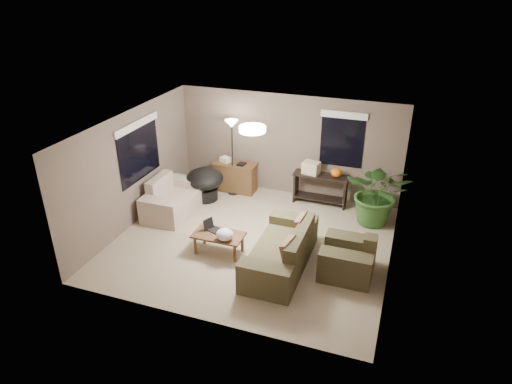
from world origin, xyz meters
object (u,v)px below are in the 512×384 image
(houseplant, at_px, (377,200))
(cat_scratching_post, at_px, (367,255))
(main_sofa, at_px, (283,253))
(armchair, at_px, (348,259))
(loveseat, at_px, (172,200))
(desk, at_px, (235,177))
(papasan_chair, at_px, (205,182))
(coffee_table, at_px, (219,237))
(console_table, at_px, (320,187))
(floor_lamp, at_px, (232,133))

(houseplant, relative_size, cat_scratching_post, 2.97)
(main_sofa, height_order, armchair, same)
(loveseat, distance_m, armchair, 4.35)
(desk, height_order, papasan_chair, papasan_chair)
(coffee_table, bearing_deg, loveseat, 144.85)
(armchair, xyz_separation_m, coffee_table, (-2.53, -0.18, 0.06))
(houseplant, bearing_deg, loveseat, -166.81)
(desk, bearing_deg, armchair, -38.02)
(console_table, relative_size, cat_scratching_post, 2.60)
(floor_lamp, height_order, houseplant, floor_lamp)
(main_sofa, xyz_separation_m, armchair, (1.20, 0.20, 0.00))
(coffee_table, relative_size, console_table, 0.77)
(loveseat, xyz_separation_m, console_table, (3.12, 1.57, 0.14))
(papasan_chair, height_order, cat_scratching_post, papasan_chair)
(main_sofa, bearing_deg, console_table, 87.87)
(main_sofa, height_order, papasan_chair, main_sofa)
(console_table, relative_size, floor_lamp, 0.68)
(main_sofa, xyz_separation_m, papasan_chair, (-2.58, 2.06, 0.17))
(armchair, relative_size, desk, 0.91)
(coffee_table, height_order, desk, desk)
(main_sofa, xyz_separation_m, coffee_table, (-1.32, 0.02, 0.06))
(coffee_table, xyz_separation_m, cat_scratching_post, (2.83, 0.54, -0.14))
(main_sofa, relative_size, desk, 2.00)
(loveseat, height_order, desk, loveseat)
(armchair, bearing_deg, houseplant, 82.68)
(loveseat, bearing_deg, main_sofa, -21.86)
(coffee_table, bearing_deg, floor_lamp, 106.17)
(armchair, bearing_deg, console_table, 113.08)
(main_sofa, xyz_separation_m, floor_lamp, (-2.07, 2.59, 1.30))
(desk, height_order, floor_lamp, floor_lamp)
(main_sofa, bearing_deg, papasan_chair, 141.48)
(armchair, distance_m, console_table, 2.81)
(armchair, relative_size, cat_scratching_post, 2.00)
(loveseat, relative_size, cat_scratching_post, 3.20)
(loveseat, bearing_deg, desk, 58.96)
(papasan_chair, distance_m, houseplant, 4.06)
(armchair, xyz_separation_m, papasan_chair, (-3.79, 1.86, 0.17))
(cat_scratching_post, bearing_deg, main_sofa, -159.57)
(main_sofa, height_order, loveseat, same)
(coffee_table, bearing_deg, cat_scratching_post, 10.87)
(main_sofa, relative_size, cat_scratching_post, 4.40)
(loveseat, bearing_deg, floor_lamp, 55.41)
(floor_lamp, xyz_separation_m, cat_scratching_post, (3.57, -2.03, -1.38))
(cat_scratching_post, bearing_deg, coffee_table, -169.13)
(loveseat, xyz_separation_m, houseplant, (4.49, 1.05, 0.28))
(coffee_table, bearing_deg, armchair, 4.07)
(loveseat, distance_m, floor_lamp, 2.12)
(console_table, height_order, papasan_chair, papasan_chair)
(console_table, height_order, cat_scratching_post, console_table)
(main_sofa, relative_size, armchair, 2.20)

